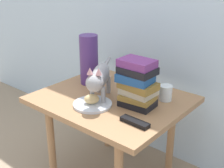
# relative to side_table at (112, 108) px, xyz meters

# --- Properties ---
(side_table) EXTENTS (0.80, 0.67, 0.55)m
(side_table) POSITION_rel_side_table_xyz_m (0.00, 0.00, 0.00)
(side_table) COLOR #9E724C
(side_table) RESTS_ON ground
(plate) EXTENTS (0.21, 0.21, 0.01)m
(plate) POSITION_rel_side_table_xyz_m (-0.01, -0.15, 0.08)
(plate) COLOR silver
(plate) RESTS_ON side_table
(bread_roll) EXTENTS (0.10, 0.10, 0.05)m
(bread_roll) POSITION_rel_side_table_xyz_m (-0.01, -0.15, 0.11)
(bread_roll) COLOR #E0BC7A
(bread_roll) RESTS_ON plate
(cat) EXTENTS (0.27, 0.42, 0.23)m
(cat) POSITION_rel_side_table_xyz_m (-0.03, -0.07, 0.20)
(cat) COLOR #99999E
(cat) RESTS_ON side_table
(book_stack) EXTENTS (0.20, 0.16, 0.25)m
(book_stack) POSITION_rel_side_table_xyz_m (0.17, -0.00, 0.20)
(book_stack) COLOR black
(book_stack) RESTS_ON side_table
(green_vase) EXTENTS (0.11, 0.11, 0.30)m
(green_vase) POSITION_rel_side_table_xyz_m (-0.25, 0.08, 0.22)
(green_vase) COLOR #4C2D72
(green_vase) RESTS_ON side_table
(candle_jar) EXTENTS (0.07, 0.07, 0.08)m
(candle_jar) POSITION_rel_side_table_xyz_m (0.25, 0.16, 0.11)
(candle_jar) COLOR silver
(candle_jar) RESTS_ON side_table
(tv_remote) EXTENTS (0.15, 0.05, 0.02)m
(tv_remote) POSITION_rel_side_table_xyz_m (0.27, -0.16, 0.08)
(tv_remote) COLOR black
(tv_remote) RESTS_ON side_table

